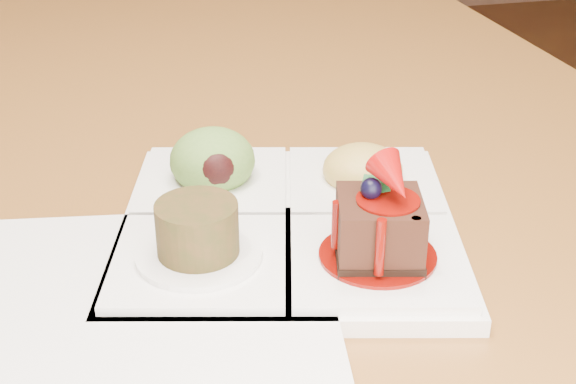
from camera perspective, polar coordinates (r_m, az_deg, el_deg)
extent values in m
cube|color=brown|center=(0.75, -11.45, 2.33)|extent=(1.00, 1.80, 0.04)
cylinder|color=brown|center=(1.73, 2.59, 4.17)|extent=(0.06, 0.06, 0.71)
cylinder|color=black|center=(1.37, 16.93, -10.72)|extent=(0.04, 0.04, 0.43)
cube|color=white|center=(0.57, 0.00, -2.59)|extent=(0.28, 0.28, 0.01)
cube|color=white|center=(0.52, 6.36, -4.88)|extent=(0.13, 0.13, 0.01)
cube|color=white|center=(0.52, -6.33, -4.90)|extent=(0.13, 0.13, 0.01)
cube|color=white|center=(0.62, -5.32, 0.81)|extent=(0.13, 0.13, 0.01)
cube|color=white|center=(0.62, 5.29, 0.82)|extent=(0.13, 0.13, 0.01)
cylinder|color=#640803|center=(0.52, 6.38, -4.48)|extent=(0.08, 0.08, 0.00)
cube|color=black|center=(0.51, 6.40, -4.26)|extent=(0.07, 0.07, 0.01)
cube|color=#32160D|center=(0.50, 6.52, -2.26)|extent=(0.06, 0.06, 0.03)
cylinder|color=#640803|center=(0.50, 6.63, -0.47)|extent=(0.04, 0.04, 0.00)
sphere|color=black|center=(0.49, 5.94, 0.26)|extent=(0.01, 0.01, 0.01)
cone|color=#980B09|center=(0.49, 7.54, 0.92)|extent=(0.03, 0.04, 0.03)
cube|color=#12481D|center=(0.50, 6.53, 0.59)|extent=(0.01, 0.01, 0.01)
cube|color=#12481D|center=(0.50, 5.79, 0.61)|extent=(0.01, 0.02, 0.01)
cylinder|color=#640803|center=(0.48, 6.57, -3.93)|extent=(0.01, 0.01, 0.04)
cylinder|color=#640803|center=(0.49, 8.97, -3.59)|extent=(0.01, 0.01, 0.03)
cylinder|color=#640803|center=(0.50, 3.45, -2.34)|extent=(0.01, 0.01, 0.03)
cylinder|color=white|center=(0.52, -6.36, -4.43)|extent=(0.08, 0.08, 0.00)
cylinder|color=#4C2E15|center=(0.51, -6.47, -2.60)|extent=(0.05, 0.05, 0.03)
cylinder|color=#4B2710|center=(0.50, -6.54, -1.50)|extent=(0.04, 0.04, 0.00)
ellipsoid|color=olive|center=(0.61, -5.39, 2.26)|extent=(0.06, 0.06, 0.05)
ellipsoid|color=black|center=(0.59, -5.07, 1.55)|extent=(0.03, 0.02, 0.03)
ellipsoid|color=#C49546|center=(0.61, 5.33, 1.60)|extent=(0.06, 0.06, 0.04)
cube|color=red|center=(0.62, 6.24, 2.18)|extent=(0.02, 0.02, 0.01)
cube|color=#44791A|center=(0.63, 5.19, 2.68)|extent=(0.02, 0.02, 0.01)
cube|color=red|center=(0.62, 4.25, 2.16)|extent=(0.02, 0.02, 0.01)
cube|color=#44791A|center=(0.60, 4.54, 1.89)|extent=(0.02, 0.02, 0.01)
cube|color=red|center=(0.60, 5.45, 1.52)|extent=(0.02, 0.02, 0.01)
cube|color=#44791A|center=(0.61, 6.25, 1.62)|extent=(0.02, 0.02, 0.01)
cube|color=white|center=(0.47, -13.41, -10.38)|extent=(0.32, 0.32, 0.01)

